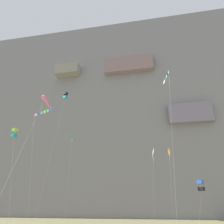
# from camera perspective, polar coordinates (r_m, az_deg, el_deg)

# --- Properties ---
(cliff_face) EXTENTS (180.00, 25.51, 73.40)m
(cliff_face) POSITION_cam_1_polar(r_m,az_deg,el_deg) (81.86, 5.76, -0.17)
(cliff_face) COLOR gray
(cliff_face) RESTS_ON ground
(kite_box_high_left) EXTENTS (3.31, 1.65, 14.90)m
(kite_box_high_left) POSITION_cam_1_polar(r_m,az_deg,el_deg) (36.87, -25.29, -5.28)
(kite_box_high_left) COLOR #8CCC33
(kite_box_high_left) RESTS_ON ground
(kite_windsock_far_right) EXTENTS (2.39, 6.37, 14.70)m
(kite_windsock_far_right) POSITION_cam_1_polar(r_m,az_deg,el_deg) (24.40, -17.71, 2.83)
(kite_windsock_far_right) COLOR pink
(kite_windsock_far_right) RESTS_ON ground
(kite_delta_high_center) EXTENTS (1.60, 2.85, 17.84)m
(kite_delta_high_center) POSITION_cam_1_polar(r_m,az_deg,el_deg) (50.09, -10.56, -7.91)
(kite_delta_high_center) COLOR #38B2D1
(kite_delta_high_center) RESTS_ON ground
(kite_diamond_high_right) EXTENTS (1.30, 2.64, 15.80)m
(kite_diamond_high_right) POSITION_cam_1_polar(r_m,az_deg,el_deg) (49.63, 11.24, -11.21)
(kite_diamond_high_right) COLOR white
(kite_diamond_high_right) RESTS_ON ground
(kite_box_mid_left) EXTENTS (2.70, 2.67, 8.37)m
(kite_box_mid_left) POSITION_cam_1_polar(r_m,az_deg,el_deg) (49.57, 23.30, -18.10)
(kite_box_mid_left) COLOR blue
(kite_box_mid_left) RESTS_ON ground
(kite_banner_upper_left) EXTENTS (4.82, 4.80, 19.18)m
(kite_banner_upper_left) POSITION_cam_1_polar(r_m,az_deg,el_deg) (38.92, -18.60, -0.78)
(kite_banner_upper_left) COLOR black
(kite_banner_upper_left) RESTS_ON ground
(kite_banner_mid_center) EXTENTS (1.54, 4.87, 20.48)m
(kite_banner_mid_center) POSITION_cam_1_polar(r_m,az_deg,el_deg) (29.78, 14.87, 6.65)
(kite_banner_mid_center) COLOR black
(kite_banner_mid_center) RESTS_ON ground
(kite_box_low_left) EXTENTS (1.16, 6.48, 28.45)m
(kite_box_low_left) POSITION_cam_1_polar(r_m,az_deg,el_deg) (51.12, -12.71, 4.36)
(kite_box_low_left) COLOR black
(kite_box_low_left) RESTS_ON ground
(kite_diamond_far_left) EXTENTS (1.10, 2.29, 15.76)m
(kite_diamond_far_left) POSITION_cam_1_polar(r_m,az_deg,el_deg) (50.73, 15.49, -11.10)
(kite_diamond_far_left) COLOR orange
(kite_diamond_far_left) RESTS_ON ground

